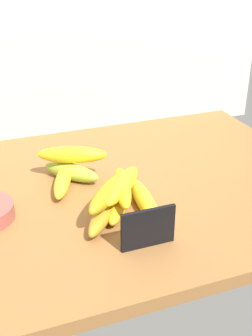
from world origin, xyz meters
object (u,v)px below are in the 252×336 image
(banana_1, at_px, (145,201))
(banana_2, at_px, (71,172))
(banana_3, at_px, (63,180))
(banana_7, at_px, (72,155))
(chalkboard_sign, at_px, (147,230))
(banana_6, at_px, (122,187))
(banana_8, at_px, (108,193))
(banana_0, at_px, (105,211))
(banana_5, at_px, (122,185))
(banana_4, at_px, (119,204))

(banana_1, height_order, banana_2, banana_2)
(banana_1, distance_m, banana_2, 0.22)
(banana_3, relative_size, banana_7, 1.00)
(chalkboard_sign, bearing_deg, banana_6, 89.28)
(banana_2, bearing_deg, banana_7, 49.65)
(banana_6, xyz_separation_m, banana_8, (-0.04, -0.02, 0.00))
(banana_7, bearing_deg, banana_3, -132.74)
(banana_1, bearing_deg, banana_2, 122.87)
(banana_0, bearing_deg, banana_1, 6.38)
(banana_2, relative_size, banana_5, 0.91)
(banana_2, bearing_deg, chalkboard_sign, -77.21)
(banana_1, distance_m, banana_3, 0.22)
(banana_0, xyz_separation_m, banana_6, (0.05, 0.03, 0.04))
(chalkboard_sign, bearing_deg, banana_8, 106.12)
(banana_1, distance_m, banana_7, 0.23)
(banana_2, xyz_separation_m, banana_4, (0.06, -0.18, -0.00))
(banana_2, bearing_deg, banana_3, -133.36)
(banana_1, xyz_separation_m, banana_4, (-0.06, 0.01, 0.00))
(banana_3, bearing_deg, banana_1, -46.47)
(banana_5, relative_size, banana_8, 0.99)
(banana_2, distance_m, banana_7, 0.04)
(banana_1, bearing_deg, banana_5, 158.19)
(banana_5, bearing_deg, banana_2, 113.82)
(banana_3, distance_m, banana_8, 0.18)
(banana_2, relative_size, banana_8, 0.90)
(banana_6, bearing_deg, banana_8, -154.79)
(banana_1, height_order, banana_7, banana_7)
(chalkboard_sign, bearing_deg, banana_5, 88.89)
(banana_8, bearing_deg, chalkboard_sign, -73.88)
(banana_5, distance_m, banana_8, 0.04)
(banana_0, distance_m, banana_5, 0.07)
(banana_2, relative_size, banana_7, 0.91)
(banana_2, bearing_deg, banana_6, -66.88)
(banana_2, height_order, banana_8, banana_8)
(chalkboard_sign, height_order, banana_2, chalkboard_sign)
(banana_1, height_order, banana_5, banana_5)
(banana_5, height_order, banana_6, banana_5)
(banana_3, bearing_deg, banana_2, 46.64)
(banana_4, height_order, banana_5, banana_5)
(banana_2, bearing_deg, banana_1, -57.13)
(banana_0, height_order, banana_4, banana_0)
(banana_1, distance_m, banana_4, 0.06)
(banana_4, bearing_deg, banana_0, -155.27)
(banana_4, height_order, banana_7, banana_7)
(banana_7, bearing_deg, banana_6, -69.74)
(chalkboard_sign, distance_m, banana_6, 0.14)
(banana_2, distance_m, banana_6, 0.19)
(chalkboard_sign, bearing_deg, banana_1, 68.89)
(chalkboard_sign, distance_m, banana_3, 0.30)
(banana_3, bearing_deg, banana_0, -72.82)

